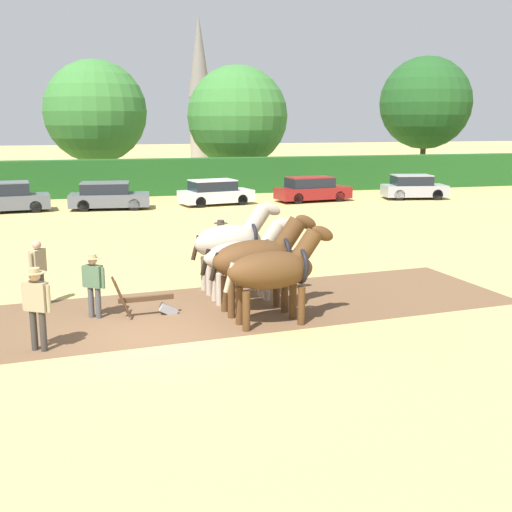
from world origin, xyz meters
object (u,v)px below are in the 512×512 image
Objects in this scene: tree_center_left at (95,112)px; farmer_beside_team at (221,243)px; tree_center at (237,116)px; draft_horse_trail_right at (232,241)px; draft_horse_lead_right at (259,258)px; farmer_onlooker_right at (38,268)px; plow at (151,303)px; church_spire at (200,86)px; tree_center_right at (425,103)px; parked_car_center_left at (8,198)px; farmer_at_plow at (94,281)px; farmer_onlooker_left at (36,302)px; parked_car_right at (312,190)px; draft_horse_lead_left at (275,270)px; draft_horse_trail_left at (245,256)px; parked_car_far_right at (413,187)px; parked_car_center_right at (215,193)px; parked_car_center at (108,196)px.

farmer_beside_team is at bearing -83.96° from tree_center_left.
tree_center is 30.61m from draft_horse_trail_right.
farmer_onlooker_right is (-5.38, 1.98, -0.35)m from draft_horse_lead_right.
church_spire is at bearing 73.82° from plow.
tree_center_right is 36.41m from farmer_beside_team.
farmer_onlooker_right reaches higher than parked_car_center_left.
parked_car_center_left is (-15.04, -10.88, -4.29)m from tree_center.
farmer_at_plow is at bearing -85.20° from parked_car_center_left.
tree_center is 35.67m from farmer_onlooker_left.
tree_center_left is 17.25m from parked_car_right.
plow is 4.67m from farmer_beside_team.
tree_center_left is 33.89m from draft_horse_lead_left.
farmer_at_plow is 20.73m from parked_car_center_left.
draft_horse_trail_left is at bearing -122.28° from parked_car_right.
parked_car_center_left is at bearing 106.28° from draft_horse_lead_right.
draft_horse_lead_left reaches higher than farmer_onlooker_right.
draft_horse_trail_right is (-7.19, -29.53, -3.62)m from tree_center.
tree_center_left is 1.02× the size of tree_center.
draft_horse_lead_right is 0.69× the size of parked_car_center_left.
draft_horse_trail_right reaches higher than draft_horse_lead_right.
draft_horse_lead_right reaches higher than parked_car_far_right.
tree_center reaches higher than plow.
farmer_onlooker_left is at bearing -121.05° from parked_car_center_right.
draft_horse_trail_left is 1.71× the size of farmer_at_plow.
farmer_onlooker_left is 0.38× the size of parked_car_right.
church_spire reaches higher than parked_car_far_right.
tree_center_right is 2.23× the size of parked_car_center_right.
church_spire reaches higher than draft_horse_lead_left.
church_spire is 60.65m from farmer_onlooker_left.
tree_center_right is at bearing 19.24° from parked_car_center_right.
farmer_onlooker_left is 0.43× the size of parked_car_center_left.
plow is at bearing -121.95° from parked_car_far_right.
parked_car_center and parked_car_far_right have the same top height.
parked_car_center_right is at bearing 12.29° from farmer_onlooker_left.
parked_car_center_left is 0.95× the size of parked_car_center.
farmer_onlooker_right is (-2.72, 1.65, 0.70)m from plow.
draft_horse_trail_left is 1.00× the size of draft_horse_trail_right.
draft_horse_lead_right is (-7.01, -31.73, -3.67)m from tree_center.
farmer_onlooker_right is (-14.13, -55.03, -7.47)m from church_spire.
parked_car_right is (5.92, 0.07, 0.01)m from parked_car_center_right.
draft_horse_trail_right is 0.67× the size of parked_car_far_right.
plow is at bearing -101.39° from church_spire.
parked_car_center_left is at bearing 107.12° from draft_horse_trail_left.
parked_car_right is (9.11, 16.85, -0.31)m from farmer_beside_team.
parked_car_right is at bearing 55.74° from plow.
parked_car_right is at bearing 81.47° from farmer_onlooker_right.
church_spire is at bearing 86.06° from tree_center.
farmer_beside_team is 0.99× the size of farmer_onlooker_right.
farmer_onlooker_right is 19.06m from parked_car_center_left.
draft_horse_trail_left reaches higher than parked_car_right.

